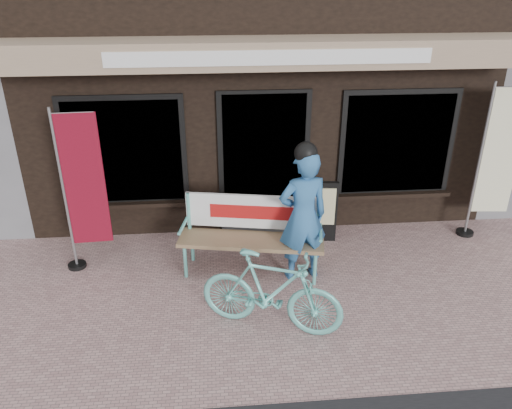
{
  "coord_description": "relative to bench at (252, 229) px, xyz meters",
  "views": [
    {
      "loc": [
        -0.73,
        -4.92,
        3.74
      ],
      "look_at": [
        -0.23,
        0.7,
        1.05
      ],
      "focal_mm": 35.0,
      "sensor_mm": 36.0,
      "label": 1
    }
  ],
  "objects": [
    {
      "name": "ground",
      "position": [
        0.27,
        -0.89,
        -0.61
      ],
      "size": [
        70.0,
        70.0,
        0.0
      ],
      "primitive_type": "plane",
      "color": "tan",
      "rests_on": "ground"
    },
    {
      "name": "storefront",
      "position": [
        0.27,
        4.08,
        2.38
      ],
      "size": [
        7.0,
        6.77,
        6.0
      ],
      "color": "black",
      "rests_on": "ground"
    },
    {
      "name": "bench",
      "position": [
        0.0,
        0.0,
        0.0
      ],
      "size": [
        1.97,
        0.84,
        1.03
      ],
      "rotation": [
        0.0,
        0.0,
        -0.19
      ],
      "color": "#63C2B9",
      "rests_on": "ground"
    },
    {
      "name": "person",
      "position": [
        0.63,
        -0.25,
        0.31
      ],
      "size": [
        0.71,
        0.52,
        1.87
      ],
      "rotation": [
        0.0,
        0.0,
        0.17
      ],
      "color": "#2E669F",
      "rests_on": "ground"
    },
    {
      "name": "bicycle",
      "position": [
        0.11,
        -1.27,
        -0.12
      ],
      "size": [
        1.68,
        1.02,
        0.98
      ],
      "primitive_type": "imported",
      "rotation": [
        0.0,
        0.0,
        1.2
      ],
      "color": "#63C2B9",
      "rests_on": "ground"
    },
    {
      "name": "nobori_red",
      "position": [
        -2.18,
        0.25,
        0.55
      ],
      "size": [
        0.66,
        0.26,
        2.24
      ],
      "rotation": [
        0.0,
        0.0,
        0.06
      ],
      "color": "gray",
      "rests_on": "ground"
    },
    {
      "name": "nobori_cream",
      "position": [
        3.6,
        0.64,
        0.61
      ],
      "size": [
        0.69,
        0.28,
        2.35
      ],
      "rotation": [
        0.0,
        0.0,
        -0.09
      ],
      "color": "gray",
      "rests_on": "ground"
    },
    {
      "name": "menu_stand",
      "position": [
        1.08,
        0.69,
        -0.12
      ],
      "size": [
        0.48,
        0.16,
        0.95
      ],
      "rotation": [
        0.0,
        0.0,
        -0.12
      ],
      "color": "black",
      "rests_on": "ground"
    }
  ]
}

